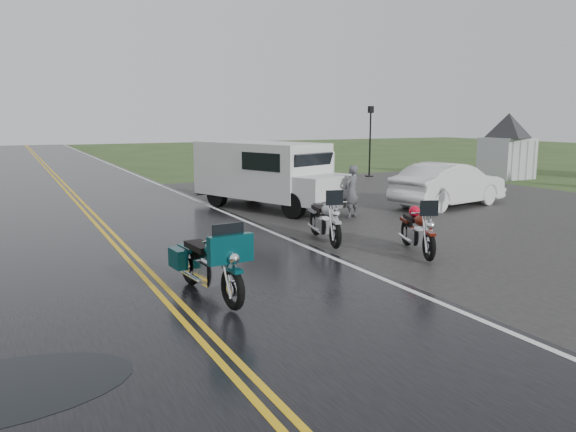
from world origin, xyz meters
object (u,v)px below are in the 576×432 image
(motorcycle_silver, at_px, (336,223))
(person_at_van, at_px, (351,192))
(motorcycle_red, at_px, (430,235))
(sedan_white, at_px, (449,186))
(van_white, at_px, (294,182))
(visitor_center, at_px, (508,130))
(lamp_post_far_right, at_px, (370,142))
(motorcycle_teal, at_px, (232,271))

(motorcycle_silver, bearing_deg, person_at_van, 65.71)
(motorcycle_red, distance_m, person_at_van, 5.43)
(sedan_white, bearing_deg, van_white, 76.31)
(visitor_center, distance_m, motorcycle_red, 18.58)
(visitor_center, xyz_separation_m, motorcycle_red, (-14.63, -11.31, -1.79))
(visitor_center, bearing_deg, motorcycle_red, -142.30)
(visitor_center, distance_m, motorcycle_silver, 18.48)
(person_at_van, distance_m, lamp_post_far_right, 12.09)
(visitor_center, height_order, van_white, visitor_center)
(person_at_van, bearing_deg, motorcycle_teal, 20.22)
(motorcycle_red, bearing_deg, motorcycle_teal, -146.34)
(sedan_white, height_order, lamp_post_far_right, lamp_post_far_right)
(motorcycle_silver, bearing_deg, van_white, 89.28)
(van_white, distance_m, sedan_white, 5.74)
(van_white, height_order, lamp_post_far_right, lamp_post_far_right)
(motorcycle_teal, distance_m, van_white, 8.19)
(van_white, xyz_separation_m, lamp_post_far_right, (8.96, 8.95, 0.68))
(motorcycle_red, relative_size, motorcycle_teal, 0.92)
(van_white, height_order, person_at_van, van_white)
(motorcycle_red, height_order, motorcycle_silver, motorcycle_silver)
(van_white, distance_m, person_at_van, 1.76)
(visitor_center, bearing_deg, van_white, -159.55)
(motorcycle_teal, bearing_deg, motorcycle_red, 6.28)
(motorcycle_silver, xyz_separation_m, van_white, (1.02, 4.00, 0.47))
(motorcycle_teal, height_order, person_at_van, person_at_van)
(motorcycle_teal, relative_size, van_white, 0.40)
(motorcycle_teal, bearing_deg, visitor_center, 27.01)
(motorcycle_silver, relative_size, sedan_white, 0.49)
(motorcycle_teal, height_order, sedan_white, sedan_white)
(van_white, bearing_deg, lamp_post_far_right, 24.10)
(visitor_center, relative_size, motorcycle_red, 7.69)
(motorcycle_red, bearing_deg, visitor_center, 59.63)
(motorcycle_red, relative_size, motorcycle_silver, 0.95)
(motorcycle_teal, xyz_separation_m, person_at_van, (6.18, 6.18, 0.11))
(motorcycle_red, distance_m, motorcycle_teal, 4.76)
(motorcycle_teal, height_order, motorcycle_silver, motorcycle_teal)
(motorcycle_silver, distance_m, person_at_van, 4.30)
(person_at_van, bearing_deg, motorcycle_silver, 27.32)
(van_white, distance_m, lamp_post_far_right, 12.68)
(motorcycle_teal, relative_size, motorcycle_silver, 1.04)
(visitor_center, distance_m, person_at_van, 14.55)
(visitor_center, xyz_separation_m, sedan_white, (-9.02, -5.76, -1.67))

